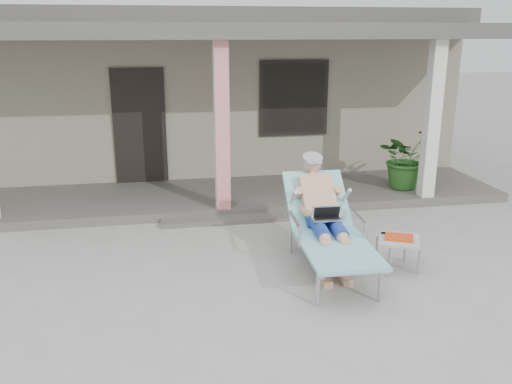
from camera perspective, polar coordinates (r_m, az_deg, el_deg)
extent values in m
plane|color=#9E9E99|center=(6.82, -1.23, -8.40)|extent=(60.00, 60.00, 0.00)
cube|color=gray|center=(12.72, -6.00, 10.29)|extent=(10.00, 5.00, 3.00)
cube|color=#474442|center=(12.64, -6.23, 17.74)|extent=(10.40, 5.40, 0.30)
cube|color=black|center=(10.22, -12.14, 6.77)|extent=(0.95, 0.06, 2.10)
cube|color=black|center=(10.47, 4.00, 9.82)|extent=(1.20, 0.06, 1.30)
cube|color=black|center=(10.46, 4.01, 9.81)|extent=(1.32, 0.05, 1.42)
cube|color=#605B56|center=(9.58, -4.08, -0.47)|extent=(10.00, 2.00, 0.15)
cube|color=red|center=(8.43, -3.62, 6.83)|extent=(0.22, 0.22, 2.61)
cube|color=silver|center=(9.49, 18.03, 7.16)|extent=(0.22, 0.22, 2.61)
cube|color=#474442|center=(9.16, -4.45, 16.55)|extent=(10.00, 2.30, 0.24)
cube|color=#605B56|center=(8.50, -3.21, -2.96)|extent=(2.00, 0.30, 0.07)
cylinder|color=#B7B7BC|center=(5.98, 6.56, -10.10)|extent=(0.05, 0.05, 0.41)
cylinder|color=#B7B7BC|center=(6.18, 12.97, -9.50)|extent=(0.05, 0.05, 0.41)
cylinder|color=#B7B7BC|center=(7.30, 3.67, -4.95)|extent=(0.05, 0.05, 0.41)
cylinder|color=#B7B7BC|center=(7.46, 8.98, -4.62)|extent=(0.05, 0.05, 0.41)
cube|color=#B7B7BC|center=(6.44, 8.49, -5.97)|extent=(0.75, 1.39, 0.03)
cube|color=#89C4D5|center=(6.43, 8.50, -5.74)|extent=(0.86, 1.44, 0.04)
cube|color=#B7B7BC|center=(7.25, 6.39, -1.07)|extent=(0.72, 0.67, 0.55)
cube|color=#89C4D5|center=(7.24, 6.40, -0.79)|extent=(0.83, 0.76, 0.62)
cylinder|color=#98989A|center=(7.41, 5.91, 3.59)|extent=(0.28, 0.29, 0.14)
cube|color=silver|center=(6.80, 7.43, -2.73)|extent=(0.38, 0.28, 0.26)
cube|color=#B0AFAB|center=(6.98, 14.81, -4.90)|extent=(0.65, 0.65, 0.04)
cylinder|color=#B7B7BC|center=(6.82, 13.87, -7.23)|extent=(0.04, 0.04, 0.37)
cylinder|color=#B7B7BC|center=(6.98, 16.82, -6.89)|extent=(0.04, 0.04, 0.37)
cylinder|color=#B7B7BC|center=(7.14, 12.61, -6.01)|extent=(0.04, 0.04, 0.37)
cylinder|color=#B7B7BC|center=(7.30, 15.46, -5.72)|extent=(0.04, 0.04, 0.37)
cube|color=red|center=(6.97, 14.83, -4.64)|extent=(0.42, 0.37, 0.03)
cube|color=black|center=(7.08, 14.41, -4.32)|extent=(0.32, 0.16, 0.03)
imported|color=#26591E|center=(10.08, 15.50, 3.52)|extent=(1.26, 1.20, 1.11)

